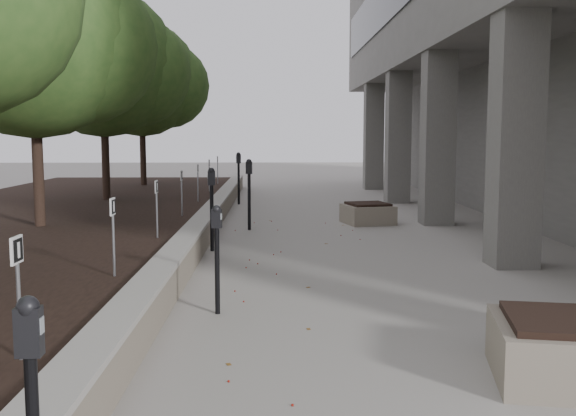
{
  "coord_description": "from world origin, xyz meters",
  "views": [
    {
      "loc": [
        -0.41,
        -4.48,
        2.12
      ],
      "look_at": [
        -0.17,
        6.98,
        0.84
      ],
      "focal_mm": 41.57,
      "sensor_mm": 36.0,
      "label": 1
    }
  ],
  "objects": [
    {
      "name": "retaining_wall",
      "position": [
        -1.82,
        9.0,
        0.25
      ],
      "size": [
        0.39,
        26.0,
        0.5
      ],
      "primitive_type": null,
      "color": "gray",
      "rests_on": "ground"
    },
    {
      "name": "planting_bed",
      "position": [
        -5.5,
        9.0,
        0.2
      ],
      "size": [
        7.0,
        26.0,
        0.4
      ],
      "primitive_type": "cube",
      "color": "black",
      "rests_on": "ground"
    },
    {
      "name": "crabapple_tree_3",
      "position": [
        -4.8,
        8.0,
        3.12
      ],
      "size": [
        4.6,
        4.0,
        5.44
      ],
      "primitive_type": null,
      "color": "#2F531F",
      "rests_on": "planting_bed"
    },
    {
      "name": "crabapple_tree_4",
      "position": [
        -4.8,
        13.0,
        3.12
      ],
      "size": [
        4.6,
        4.0,
        5.44
      ],
      "primitive_type": null,
      "color": "#2F531F",
      "rests_on": "planting_bed"
    },
    {
      "name": "crabapple_tree_5",
      "position": [
        -4.8,
        18.0,
        3.12
      ],
      "size": [
        4.6,
        4.0,
        5.44
      ],
      "primitive_type": null,
      "color": "#2F531F",
      "rests_on": "planting_bed"
    },
    {
      "name": "parking_sign_2",
      "position": [
        -2.35,
        0.5,
        0.88
      ],
      "size": [
        0.04,
        0.22,
        0.96
      ],
      "primitive_type": null,
      "color": "black",
      "rests_on": "planting_bed"
    },
    {
      "name": "parking_sign_3",
      "position": [
        -2.35,
        3.5,
        0.88
      ],
      "size": [
        0.04,
        0.22,
        0.96
      ],
      "primitive_type": null,
      "color": "black",
      "rests_on": "planting_bed"
    },
    {
      "name": "parking_sign_4",
      "position": [
        -2.35,
        6.5,
        0.88
      ],
      "size": [
        0.04,
        0.22,
        0.96
      ],
      "primitive_type": null,
      "color": "black",
      "rests_on": "planting_bed"
    },
    {
      "name": "parking_sign_5",
      "position": [
        -2.35,
        9.5,
        0.88
      ],
      "size": [
        0.04,
        0.22,
        0.96
      ],
      "primitive_type": null,
      "color": "black",
      "rests_on": "planting_bed"
    },
    {
      "name": "parking_sign_6",
      "position": [
        -2.35,
        12.5,
        0.88
      ],
      "size": [
        0.04,
        0.22,
        0.96
      ],
      "primitive_type": null,
      "color": "black",
      "rests_on": "planting_bed"
    },
    {
      "name": "parking_sign_7",
      "position": [
        -2.35,
        15.5,
        0.88
      ],
      "size": [
        0.04,
        0.22,
        0.96
      ],
      "primitive_type": null,
      "color": "black",
      "rests_on": "planting_bed"
    },
    {
      "name": "parking_sign_8",
      "position": [
        -2.35,
        18.5,
        0.88
      ],
      "size": [
        0.04,
        0.22,
        0.96
      ],
      "primitive_type": null,
      "color": "black",
      "rests_on": "planting_bed"
    },
    {
      "name": "parking_meter_2",
      "position": [
        -1.08,
        3.23,
        0.65
      ],
      "size": [
        0.14,
        0.12,
        1.3
      ],
      "primitive_type": null,
      "rotation": [
        0.0,
        0.0,
        -0.21
      ],
      "color": "black",
      "rests_on": "ground"
    },
    {
      "name": "parking_meter_3",
      "position": [
        -1.54,
        7.48,
        0.76
      ],
      "size": [
        0.16,
        0.13,
        1.52
      ],
      "primitive_type": null,
      "rotation": [
        0.0,
        0.0,
        0.15
      ],
      "color": "black",
      "rests_on": "ground"
    },
    {
      "name": "parking_meter_4",
      "position": [
        -0.96,
        10.14,
        0.79
      ],
      "size": [
        0.17,
        0.13,
        1.57
      ],
      "primitive_type": null,
      "rotation": [
        0.0,
        0.0,
        -0.16
      ],
      "color": "black",
      "rests_on": "ground"
    },
    {
      "name": "parking_meter_5",
      "position": [
        -1.47,
        15.52,
        0.79
      ],
      "size": [
        0.17,
        0.14,
        1.57
      ],
      "primitive_type": null,
      "rotation": [
        0.0,
        0.0,
        0.18
      ],
      "color": "black",
      "rests_on": "ground"
    },
    {
      "name": "planter_front",
      "position": [
        2.1,
        1.01,
        0.28
      ],
      "size": [
        1.41,
        1.41,
        0.56
      ],
      "primitive_type": null,
      "rotation": [
        0.0,
        0.0,
        -0.19
      ],
      "color": "gray",
      "rests_on": "ground"
    },
    {
      "name": "planter_back",
      "position": [
        1.81,
        11.14,
        0.25
      ],
      "size": [
        1.28,
        1.28,
        0.49
      ],
      "primitive_type": null,
      "rotation": [
        0.0,
        0.0,
        0.23
      ],
      "color": "gray",
      "rests_on": "ground"
    },
    {
      "name": "berry_scatter",
      "position": [
        -0.1,
        5.0,
        0.01
      ],
      "size": [
        3.3,
        14.1,
        0.02
      ],
      "primitive_type": null,
      "color": "maroon",
      "rests_on": "ground"
    }
  ]
}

